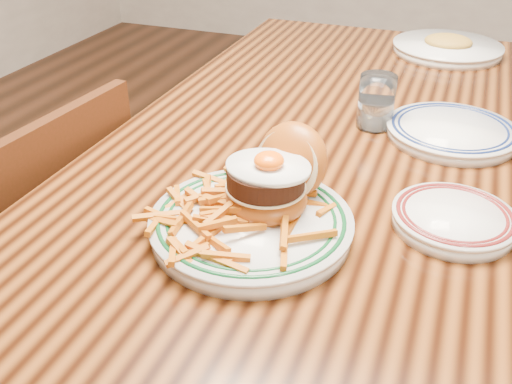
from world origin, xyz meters
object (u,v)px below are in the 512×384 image
at_px(side_plate, 454,218).
at_px(table, 329,166).
at_px(main_plate, 258,206).
at_px(chair_left, 51,259).

bearing_deg(side_plate, table, 119.08).
xyz_separation_m(table, main_plate, (-0.02, -0.39, 0.13)).
relative_size(chair_left, main_plate, 2.52).
xyz_separation_m(table, side_plate, (0.26, -0.28, 0.10)).
bearing_deg(table, side_plate, -46.85).
bearing_deg(side_plate, main_plate, -172.70).
relative_size(table, side_plate, 8.44).
bearing_deg(chair_left, side_plate, 3.72).
relative_size(chair_left, side_plate, 4.38).
xyz_separation_m(chair_left, main_plate, (0.56, -0.12, 0.35)).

